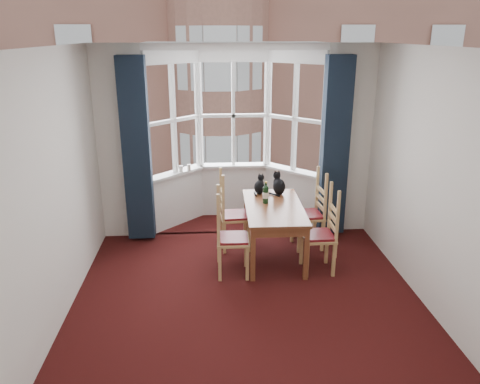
{
  "coord_description": "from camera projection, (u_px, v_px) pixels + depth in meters",
  "views": [
    {
      "loc": [
        -0.42,
        -4.43,
        2.92
      ],
      "look_at": [
        -0.03,
        1.05,
        1.05
      ],
      "focal_mm": 35.0,
      "sensor_mm": 36.0,
      "label": 1
    }
  ],
  "objects": [
    {
      "name": "cat_right",
      "position": [
        279.0,
        185.0,
        6.67
      ],
      "size": [
        0.24,
        0.28,
        0.34
      ],
      "color": "black",
      "rests_on": "dining_table"
    },
    {
      "name": "wall_back_pier_right",
      "position": [
        347.0,
        141.0,
        6.94
      ],
      "size": [
        0.7,
        0.12,
        2.8
      ],
      "primitive_type": "cube",
      "color": "silver",
      "rests_on": "floor"
    },
    {
      "name": "chair_right_near",
      "position": [
        325.0,
        236.0,
        5.95
      ],
      "size": [
        0.4,
        0.42,
        0.92
      ],
      "color": "tan",
      "rests_on": "floor"
    },
    {
      "name": "tenement_building",
      "position": [
        217.0,
        69.0,
        17.87
      ],
      "size": [
        18.4,
        7.8,
        15.2
      ],
      "color": "#AD6E59",
      "rests_on": "street"
    },
    {
      "name": "candle_tall",
      "position": [
        181.0,
        169.0,
        7.26
      ],
      "size": [
        0.06,
        0.06,
        0.1
      ],
      "primitive_type": "cylinder",
      "color": "white",
      "rests_on": "bay_window"
    },
    {
      "name": "wall_near",
      "position": [
        287.0,
        324.0,
        2.58
      ],
      "size": [
        4.0,
        0.0,
        4.0
      ],
      "primitive_type": "plane",
      "rotation": [
        -1.57,
        0.0,
        0.0
      ],
      "color": "silver",
      "rests_on": "floor"
    },
    {
      "name": "wall_right",
      "position": [
        442.0,
        188.0,
        4.84
      ],
      "size": [
        0.0,
        4.5,
        4.5
      ],
      "primitive_type": "plane",
      "rotation": [
        1.57,
        0.0,
        -1.57
      ],
      "color": "silver",
      "rests_on": "floor"
    },
    {
      "name": "curtain_right",
      "position": [
        335.0,
        148.0,
        6.77
      ],
      "size": [
        0.38,
        0.22,
        2.6
      ],
      "primitive_type": "cube",
      "color": "#15202F",
      "rests_on": "floor"
    },
    {
      "name": "cat_left",
      "position": [
        260.0,
        186.0,
        6.69
      ],
      "size": [
        0.22,
        0.25,
        0.29
      ],
      "color": "black",
      "rests_on": "dining_table"
    },
    {
      "name": "curtain_left",
      "position": [
        137.0,
        151.0,
        6.58
      ],
      "size": [
        0.38,
        0.22,
        2.6
      ],
      "primitive_type": "cube",
      "color": "#15202F",
      "rests_on": "floor"
    },
    {
      "name": "bay_window",
      "position": [
        234.0,
        136.0,
        7.31
      ],
      "size": [
        2.76,
        0.94,
        2.8
      ],
      "color": "white",
      "rests_on": "floor"
    },
    {
      "name": "wall_left",
      "position": [
        47.0,
        197.0,
        4.57
      ],
      "size": [
        0.0,
        4.5,
        4.5
      ],
      "primitive_type": "plane",
      "rotation": [
        1.57,
        0.0,
        1.57
      ],
      "color": "silver",
      "rests_on": "floor"
    },
    {
      "name": "chair_left_far",
      "position": [
        229.0,
        217.0,
        6.58
      ],
      "size": [
        0.42,
        0.44,
        0.92
      ],
      "color": "tan",
      "rests_on": "floor"
    },
    {
      "name": "street",
      "position": [
        213.0,
        150.0,
        37.54
      ],
      "size": [
        80.0,
        80.0,
        0.0
      ],
      "primitive_type": "plane",
      "color": "#333335",
      "rests_on": "ground"
    },
    {
      "name": "dining_table",
      "position": [
        274.0,
        212.0,
        6.26
      ],
      "size": [
        0.79,
        1.43,
        0.74
      ],
      "color": "brown",
      "rests_on": "floor"
    },
    {
      "name": "ceiling",
      "position": [
        251.0,
        47.0,
        4.26
      ],
      "size": [
        4.5,
        4.5,
        0.0
      ],
      "primitive_type": "plane",
      "rotation": [
        3.14,
        0.0,
        0.0
      ],
      "color": "white",
      "rests_on": "floor"
    },
    {
      "name": "floor",
      "position": [
        249.0,
        312.0,
        5.16
      ],
      "size": [
        4.5,
        4.5,
        0.0
      ],
      "primitive_type": "plane",
      "color": "black",
      "rests_on": "ground"
    },
    {
      "name": "chair_left_near",
      "position": [
        226.0,
        240.0,
        5.85
      ],
      "size": [
        0.41,
        0.43,
        0.92
      ],
      "color": "tan",
      "rests_on": "floor"
    },
    {
      "name": "wine_bottle",
      "position": [
        266.0,
        194.0,
        6.3
      ],
      "size": [
        0.08,
        0.08,
        0.31
      ],
      "color": "black",
      "rests_on": "dining_table"
    },
    {
      "name": "candle_short",
      "position": [
        189.0,
        168.0,
        7.29
      ],
      "size": [
        0.06,
        0.06,
        0.11
      ],
      "primitive_type": "cylinder",
      "color": "white",
      "rests_on": "bay_window"
    },
    {
      "name": "wall_back_pier_left",
      "position": [
        122.0,
        145.0,
        6.72
      ],
      "size": [
        0.7,
        0.12,
        2.8
      ],
      "primitive_type": "cube",
      "color": "silver",
      "rests_on": "floor"
    },
    {
      "name": "chair_right_far",
      "position": [
        314.0,
        215.0,
        6.63
      ],
      "size": [
        0.44,
        0.46,
        0.92
      ],
      "color": "tan",
      "rests_on": "floor"
    }
  ]
}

